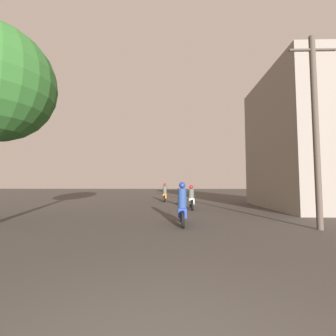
{
  "coord_description": "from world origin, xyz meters",
  "views": [
    {
      "loc": [
        0.16,
        -1.48,
        1.55
      ],
      "look_at": [
        -0.3,
        16.51,
        2.77
      ],
      "focal_mm": 24.0,
      "sensor_mm": 36.0,
      "label": 1
    }
  ],
  "objects_px": {
    "motorcycle_white": "(191,199)",
    "utility_pole_near": "(316,126)",
    "motorcycle_blue": "(182,208)",
    "building_right_near": "(307,141)",
    "motorcycle_orange": "(165,194)"
  },
  "relations": [
    {
      "from": "motorcycle_blue",
      "to": "motorcycle_white",
      "type": "distance_m",
      "value": 5.19
    },
    {
      "from": "motorcycle_blue",
      "to": "building_right_near",
      "type": "height_order",
      "value": "building_right_near"
    },
    {
      "from": "motorcycle_blue",
      "to": "building_right_near",
      "type": "bearing_deg",
      "value": 37.3
    },
    {
      "from": "motorcycle_blue",
      "to": "motorcycle_white",
      "type": "height_order",
      "value": "motorcycle_blue"
    },
    {
      "from": "motorcycle_white",
      "to": "building_right_near",
      "type": "bearing_deg",
      "value": 13.64
    },
    {
      "from": "utility_pole_near",
      "to": "motorcycle_blue",
      "type": "bearing_deg",
      "value": 170.46
    },
    {
      "from": "building_right_near",
      "to": "motorcycle_blue",
      "type": "bearing_deg",
      "value": -144.6
    },
    {
      "from": "motorcycle_orange",
      "to": "utility_pole_near",
      "type": "bearing_deg",
      "value": -67.5
    },
    {
      "from": "motorcycle_white",
      "to": "utility_pole_near",
      "type": "xyz_separation_m",
      "value": [
        3.82,
        -5.9,
        2.94
      ]
    },
    {
      "from": "motorcycle_blue",
      "to": "building_right_near",
      "type": "xyz_separation_m",
      "value": [
        8.07,
        5.73,
        3.57
      ]
    },
    {
      "from": "motorcycle_white",
      "to": "utility_pole_near",
      "type": "relative_size",
      "value": 0.3
    },
    {
      "from": "motorcycle_white",
      "to": "motorcycle_orange",
      "type": "xyz_separation_m",
      "value": [
        -1.81,
        5.49,
        0.04
      ]
    },
    {
      "from": "building_right_near",
      "to": "utility_pole_near",
      "type": "xyz_separation_m",
      "value": [
        -3.51,
        -6.5,
        -0.68
      ]
    },
    {
      "from": "building_right_near",
      "to": "motorcycle_orange",
      "type": "bearing_deg",
      "value": 151.8
    },
    {
      "from": "motorcycle_orange",
      "to": "motorcycle_blue",
      "type": "bearing_deg",
      "value": -88.03
    }
  ]
}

